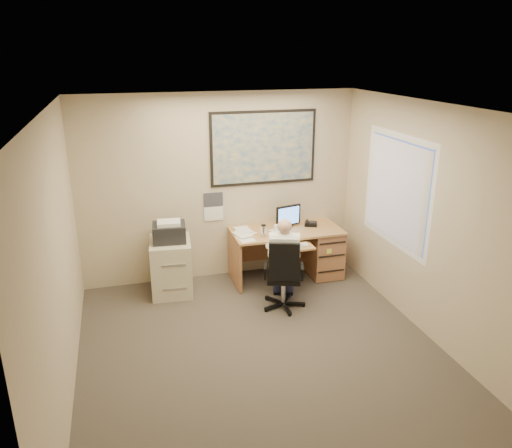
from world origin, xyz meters
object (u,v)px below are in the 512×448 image
object	(u,v)px
filing_cabinet	(171,262)
person	(283,264)
office_chair	(286,288)
desk	(307,247)

from	to	relation	value
filing_cabinet	person	bearing A→B (deg)	-24.85
filing_cabinet	office_chair	bearing A→B (deg)	-26.83
office_chair	person	world-z (taller)	person
desk	filing_cabinet	size ratio (longest dim) A/B	1.51
office_chair	person	size ratio (longest dim) A/B	0.81
office_chair	person	bearing A→B (deg)	119.88
desk	person	distance (m)	1.08
person	office_chair	bearing A→B (deg)	-59.97
office_chair	person	xyz separation A→B (m)	(-0.01, 0.07, 0.32)
office_chair	person	distance (m)	0.33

